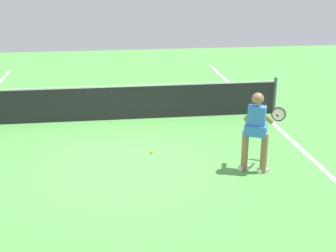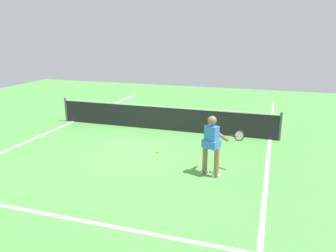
% 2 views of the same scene
% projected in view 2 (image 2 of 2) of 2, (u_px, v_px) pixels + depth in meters
% --- Properties ---
extents(ground_plane, '(26.26, 26.26, 0.00)m').
position_uv_depth(ground_plane, '(133.00, 154.00, 9.89)').
color(ground_plane, '#4C9342').
extents(service_line_marking, '(7.67, 0.10, 0.01)m').
position_uv_depth(service_line_marking, '(59.00, 216.00, 6.56)').
color(service_line_marking, white).
rests_on(service_line_marking, ground).
extents(sideline_left_marking, '(0.10, 18.20, 0.01)m').
position_uv_depth(sideline_left_marking, '(27.00, 142.00, 11.02)').
color(sideline_left_marking, white).
rests_on(sideline_left_marking, ground).
extents(sideline_right_marking, '(0.10, 18.20, 0.01)m').
position_uv_depth(sideline_right_marking, '(267.00, 170.00, 8.75)').
color(sideline_right_marking, white).
rests_on(sideline_right_marking, ground).
extents(court_net, '(8.35, 0.08, 0.97)m').
position_uv_depth(court_net, '(163.00, 118.00, 12.27)').
color(court_net, '#4C4C51').
rests_on(court_net, ground).
extents(tennis_player, '(1.03, 0.83, 1.55)m').
position_uv_depth(tennis_player, '(212.00, 143.00, 8.24)').
color(tennis_player, '#8C6647').
rests_on(tennis_player, ground).
extents(tennis_ball_mid, '(0.07, 0.07, 0.07)m').
position_uv_depth(tennis_ball_mid, '(158.00, 151.00, 10.05)').
color(tennis_ball_mid, '#D1E533').
rests_on(tennis_ball_mid, ground).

